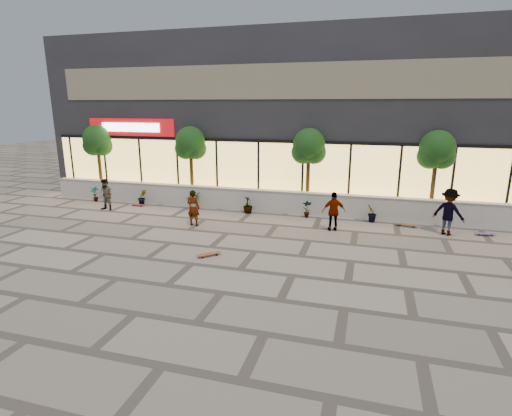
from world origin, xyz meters
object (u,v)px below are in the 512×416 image
(tree_east, at_px, (437,152))
(skateboard_right_far, at_px, (485,234))
(skateboard_right_near, at_px, (407,225))
(skater_right_far, at_px, (449,212))
(skateboard_center, at_px, (209,254))
(tree_west, at_px, (97,142))
(skater_left, at_px, (106,195))
(tree_mideast, at_px, (309,148))
(skater_right_near, at_px, (334,212))
(skateboard_left, at_px, (138,205))
(tree_midwest, at_px, (191,145))
(skater_center, at_px, (193,208))

(tree_east, relative_size, skateboard_right_far, 5.17)
(skateboard_right_near, relative_size, skateboard_right_far, 1.17)
(skater_right_far, xyz_separation_m, skateboard_center, (-8.08, -4.74, -0.84))
(tree_west, relative_size, tree_east, 1.00)
(skater_left, relative_size, skater_right_far, 0.83)
(tree_mideast, relative_size, skater_right_near, 2.46)
(skateboard_center, xyz_separation_m, skateboard_left, (-6.10, 5.43, -0.01))
(tree_midwest, relative_size, skater_right_near, 2.46)
(tree_west, height_order, skateboard_right_far, tree_west)
(tree_mideast, bearing_deg, tree_east, 0.00)
(skateboard_center, distance_m, skateboard_left, 8.17)
(skateboard_right_near, height_order, skateboard_right_far, skateboard_right_near)
(tree_east, distance_m, skater_center, 10.65)
(skater_left, bearing_deg, skater_right_near, 5.13)
(skater_center, bearing_deg, skater_right_near, -168.42)
(skater_right_near, relative_size, skateboard_center, 2.18)
(tree_east, xyz_separation_m, skateboard_right_near, (-1.06, -1.50, -2.90))
(skateboard_center, bearing_deg, tree_midwest, 73.45)
(skater_center, bearing_deg, skater_left, -10.36)
(tree_east, bearing_deg, skateboard_center, -138.09)
(skateboard_right_far, bearing_deg, skater_right_near, -179.37)
(skateboard_left, height_order, skateboard_right_near, skateboard_right_near)
(skateboard_left, bearing_deg, skateboard_right_far, -0.26)
(skateboard_right_far, bearing_deg, skater_center, -179.58)
(tree_east, bearing_deg, tree_mideast, 180.00)
(tree_east, bearing_deg, skateboard_right_near, -125.23)
(tree_east, height_order, skateboard_right_far, tree_east)
(tree_mideast, height_order, skateboard_right_near, tree_mideast)
(skateboard_right_near, xyz_separation_m, skateboard_right_far, (2.86, -0.42, -0.01))
(tree_mideast, distance_m, skateboard_right_near, 5.51)
(skater_right_far, bearing_deg, skateboard_center, 59.88)
(skater_left, height_order, skateboard_right_near, skater_left)
(tree_mideast, xyz_separation_m, skater_left, (-9.29, -2.64, -2.22))
(tree_west, height_order, skater_right_far, tree_west)
(tree_east, bearing_deg, skateboard_right_far, -46.85)
(skater_right_far, bearing_deg, skateboard_right_far, -139.69)
(skateboard_right_near, bearing_deg, skateboard_center, -131.09)
(tree_west, distance_m, skateboard_center, 11.94)
(tree_mideast, relative_size, skateboard_left, 5.51)
(skater_right_far, bearing_deg, tree_mideast, 8.95)
(skater_left, xyz_separation_m, skater_right_near, (10.80, -0.25, 0.03))
(skateboard_left, relative_size, skateboard_right_near, 0.80)
(tree_midwest, relative_size, skateboard_right_far, 5.17)
(skater_right_near, distance_m, skateboard_left, 9.97)
(tree_east, xyz_separation_m, skater_right_near, (-3.98, -2.89, -2.19))
(tree_east, height_order, skateboard_right_near, tree_east)
(skateboard_right_near, bearing_deg, skater_right_far, -16.47)
(tree_mideast, xyz_separation_m, skateboard_right_near, (4.44, -1.50, -2.90))
(skateboard_left, distance_m, skateboard_right_near, 12.77)
(skateboard_left, distance_m, skateboard_right_far, 15.63)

